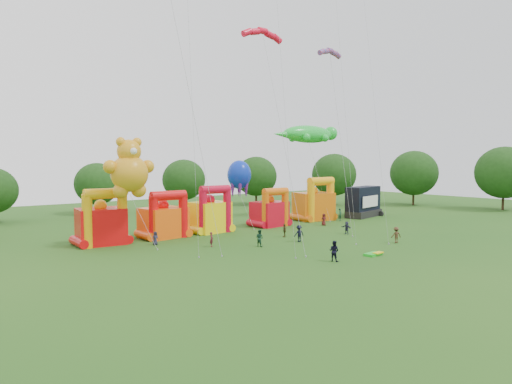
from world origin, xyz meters
TOP-DOWN VIEW (x-y plane):
  - ground at (0.00, 0.00)m, footprint 160.00×160.00m
  - tree_ring at (-1.16, 0.61)m, footprint 121.89×123.98m
  - bouncy_castle_0 at (-17.58, 27.35)m, footprint 5.42×4.53m
  - bouncy_castle_1 at (-9.93, 27.30)m, footprint 5.58×4.74m
  - bouncy_castle_2 at (-3.25, 27.33)m, footprint 5.27×4.49m
  - bouncy_castle_3 at (6.53, 26.84)m, footprint 5.09×4.29m
  - bouncy_castle_4 at (16.40, 27.79)m, footprint 6.45×5.65m
  - stage_trailer at (25.81, 25.77)m, footprint 8.31×4.60m
  - teddy_bear_kite at (-15.53, 23.20)m, footprint 5.62×5.13m
  - gecko_kite at (18.16, 29.56)m, footprint 14.15×9.65m
  - octopus_kite at (4.26, 30.35)m, footprint 4.43×8.90m
  - parafoil_kites at (-4.52, 15.63)m, footprint 28.36×11.66m
  - diamond_kites at (-0.74, 13.30)m, footprint 23.07×13.57m
  - folded_kite_bundle at (1.77, 4.95)m, footprint 2.10×1.27m
  - spectator_0 at (-13.01, 23.36)m, footprint 0.74×0.48m
  - spectator_1 at (-8.58, 18.68)m, footprint 0.63×0.70m
  - spectator_2 at (-4.29, 15.66)m, footprint 0.93×1.06m
  - spectator_3 at (1.01, 14.98)m, footprint 1.37×0.93m
  - spectator_4 at (1.90, 18.55)m, footprint 0.83×1.03m
  - spectator_5 at (9.66, 15.33)m, footprint 0.49×1.53m
  - spectator_6 at (12.98, 22.52)m, footprint 0.97×0.77m
  - spectator_7 at (18.87, 24.66)m, footprint 0.83×0.69m
  - spectator_8 at (-3.40, 5.51)m, footprint 1.01×1.15m
  - spectator_9 at (9.31, 7.68)m, footprint 1.37×1.10m

SIDE VIEW (x-z plane):
  - ground at x=0.00m, z-range 0.00..0.00m
  - folded_kite_bundle at x=1.77m, z-range -0.02..0.29m
  - spectator_0 at x=-13.01m, z-range 0.00..1.52m
  - spectator_1 at x=-8.58m, z-range 0.00..1.61m
  - spectator_4 at x=1.90m, z-range 0.00..1.64m
  - spectator_5 at x=9.66m, z-range 0.00..1.65m
  - spectator_6 at x=12.98m, z-range 0.00..1.74m
  - spectator_9 at x=9.31m, z-range 0.00..1.85m
  - spectator_2 at x=-4.29m, z-range 0.00..1.86m
  - spectator_7 at x=18.87m, z-range 0.00..1.94m
  - spectator_3 at x=1.01m, z-range 0.00..1.96m
  - spectator_8 at x=-3.40m, z-range 0.00..1.97m
  - bouncy_castle_3 at x=6.53m, z-range -0.65..4.90m
  - bouncy_castle_1 at x=-9.93m, z-range -0.69..5.11m
  - bouncy_castle_2 at x=-3.25m, z-range -0.74..5.49m
  - bouncy_castle_0 at x=-17.58m, z-range -0.77..5.62m
  - stage_trailer at x=25.81m, z-range -0.09..4.99m
  - bouncy_castle_4 at x=16.40m, z-range -0.83..5.99m
  - octopus_kite at x=4.26m, z-range -0.54..9.00m
  - tree_ring at x=-1.16m, z-range 0.22..12.30m
  - teddy_bear_kite at x=-15.53m, z-range 0.90..12.89m
  - gecko_kite at x=18.16m, z-range 1.43..16.80m
  - parafoil_kites at x=-4.52m, z-range -1.97..29.43m
  - diamond_kites at x=-0.74m, z-range -2.20..35.96m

